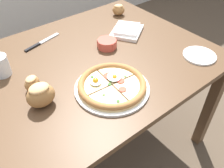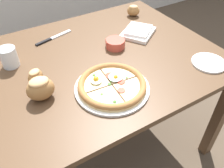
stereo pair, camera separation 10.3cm
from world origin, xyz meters
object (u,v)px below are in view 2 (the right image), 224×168
Objects in this scene: water_glass at (9,58)px; side_saucer at (209,63)px; pizza at (112,86)px; ramekin_bowl at (115,43)px; bread_piece_far at (133,10)px; napkin_folded at (138,32)px; bread_piece_mid at (40,88)px; bread_piece_near at (35,76)px; knife_main at (53,38)px; dining_table at (101,71)px.

side_saucer is at bearing -30.02° from water_glass.
ramekin_bowl is (0.19, 0.28, 0.00)m from pizza.
bread_piece_far is (0.50, 0.55, 0.02)m from pizza.
bread_piece_far reaches higher than napkin_folded.
bread_piece_mid reaches higher than side_saucer.
pizza is 3.58× the size of bread_piece_near.
pizza is at bearing -124.15° from ramekin_bowl.
bread_piece_mid is 0.50m from knife_main.
side_saucer is (0.52, -0.09, -0.02)m from pizza.
bread_piece_mid is (-0.01, -0.11, 0.02)m from bread_piece_near.
bread_piece_near reaches higher than knife_main.
napkin_folded is 0.70m from bread_piece_mid.
bread_piece_mid reaches higher than bread_piece_far.
side_saucer is at bearing -9.82° from pizza.
side_saucer is (0.13, -0.42, -0.01)m from napkin_folded.
bread_piece_mid is (-0.66, -0.23, 0.04)m from napkin_folded.
bread_piece_near is (-0.46, -0.06, 0.01)m from ramekin_bowl.
bread_piece_mid reaches higher than knife_main.
pizza reaches higher than dining_table.
pizza is at bearing -50.00° from water_glass.
bread_piece_far is at bearing 29.79° from bread_piece_mid.
ramekin_bowl is at bearing 55.85° from pizza.
bread_piece_near is 0.84m from bread_piece_far.
bread_piece_far is (0.31, 0.27, 0.01)m from ramekin_bowl.
napkin_folded is at bearing 18.99° from bread_piece_mid.
bread_piece_far is at bearing 9.86° from water_glass.
dining_table is 4.87× the size of napkin_folded.
pizza is at bearing -107.99° from dining_table.
water_glass is (-0.84, -0.15, 0.01)m from bread_piece_far.
knife_main reaches higher than dining_table.
dining_table is 7.10× the size of side_saucer.
bread_piece_mid reaches higher than bread_piece_near.
bread_piece_mid is at bearing -159.60° from ramekin_bowl.
ramekin_bowl is at bearing -164.60° from napkin_folded.
dining_table is 12.14× the size of water_glass.
pizza is 0.74m from bread_piece_far.
ramekin_bowl is 0.41m from bread_piece_far.
water_glass reaches higher than ramekin_bowl.
dining_table is at bearing 72.01° from pizza.
napkin_folded is (0.19, 0.05, -0.01)m from ramekin_bowl.
water_glass is at bearing 174.28° from napkin_folded.
bread_piece_near reaches higher than dining_table.
dining_table is 11.96× the size of bread_piece_far.
pizza is 2.99× the size of ramekin_bowl.
water_glass is at bearing -166.68° from knife_main.
pizza is 1.33× the size of napkin_folded.
dining_table is 0.38m from bread_piece_near.
pizza is 0.53m from water_glass.
bread_piece_far reaches higher than ramekin_bowl.
ramekin_bowl reaches higher than dining_table.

